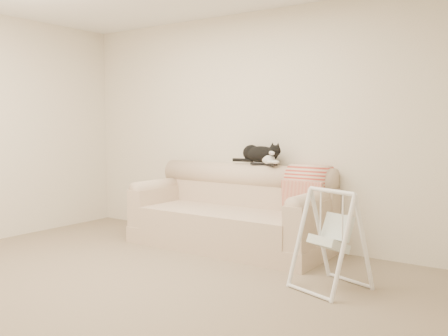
% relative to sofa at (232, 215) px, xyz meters
% --- Properties ---
extents(ground_plane, '(5.00, 5.00, 0.00)m').
position_rel_sofa_xyz_m(ground_plane, '(0.07, -1.62, -0.35)').
color(ground_plane, '#786655').
rests_on(ground_plane, ground).
extents(room_shell, '(5.04, 4.04, 2.60)m').
position_rel_sofa_xyz_m(room_shell, '(0.07, -1.62, 1.18)').
color(room_shell, beige).
rests_on(room_shell, ground).
extents(sofa, '(2.20, 0.93, 0.90)m').
position_rel_sofa_xyz_m(sofa, '(0.00, 0.00, 0.00)').
color(sofa, tan).
rests_on(sofa, ground).
extents(remote_a, '(0.19, 0.09, 0.03)m').
position_rel_sofa_xyz_m(remote_a, '(0.20, 0.22, 0.56)').
color(remote_a, black).
rests_on(remote_a, sofa).
extents(remote_b, '(0.17, 0.12, 0.02)m').
position_rel_sofa_xyz_m(remote_b, '(0.37, 0.20, 0.56)').
color(remote_b, black).
rests_on(remote_b, sofa).
extents(tuxedo_cat, '(0.62, 0.29, 0.24)m').
position_rel_sofa_xyz_m(tuxedo_cat, '(0.21, 0.25, 0.66)').
color(tuxedo_cat, black).
rests_on(tuxedo_cat, sofa).
extents(throw_blanket, '(0.45, 0.38, 0.58)m').
position_rel_sofa_xyz_m(throw_blanket, '(0.80, 0.23, 0.37)').
color(throw_blanket, '#BC3427').
rests_on(throw_blanket, sofa).
extents(baby_swing, '(0.64, 0.67, 0.83)m').
position_rel_sofa_xyz_m(baby_swing, '(1.45, -0.72, 0.06)').
color(baby_swing, white).
rests_on(baby_swing, ground).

